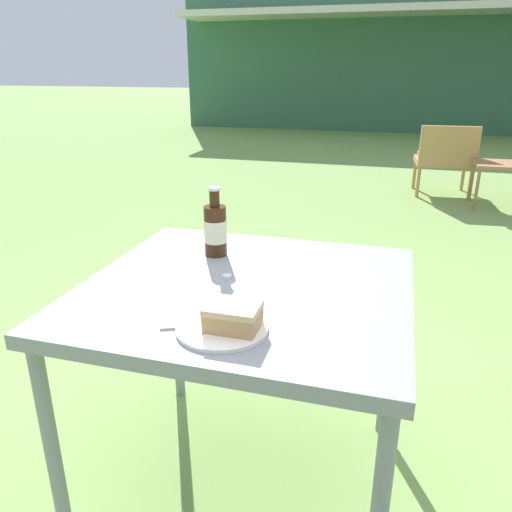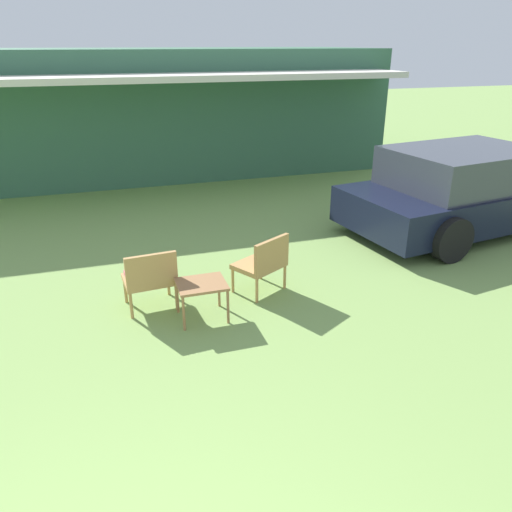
% 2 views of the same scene
% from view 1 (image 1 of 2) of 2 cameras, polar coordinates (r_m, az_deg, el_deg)
% --- Properties ---
extents(ground_plane, '(60.00, 60.00, 0.00)m').
position_cam_1_polar(ground_plane, '(1.85, -0.93, -24.40)').
color(ground_plane, '#7A9E51').
extents(cabin_building, '(11.54, 4.91, 2.77)m').
position_cam_1_polar(cabin_building, '(12.98, 21.76, 19.90)').
color(cabin_building, '#38664C').
rests_on(cabin_building, ground_plane).
extents(wicker_chair_cushioned, '(0.62, 0.51, 0.75)m').
position_cam_1_polar(wicker_chair_cushioned, '(5.76, 20.81, 10.60)').
color(wicker_chair_cushioned, '#B2844C').
rests_on(wicker_chair_cushioned, ground_plane).
extents(garden_side_table, '(0.54, 0.46, 0.44)m').
position_cam_1_polar(garden_side_table, '(5.44, 26.53, 8.95)').
color(garden_side_table, '#996B42').
rests_on(garden_side_table, ground_plane).
extents(patio_table, '(0.92, 0.86, 0.73)m').
position_cam_1_polar(patio_table, '(1.45, -1.09, -5.60)').
color(patio_table, gray).
rests_on(patio_table, ground_plane).
extents(cake_on_plate, '(0.22, 0.22, 0.07)m').
position_cam_1_polar(cake_on_plate, '(1.18, -3.17, -7.42)').
color(cake_on_plate, white).
rests_on(cake_on_plate, patio_table).
extents(cola_bottle_near, '(0.07, 0.07, 0.23)m').
position_cam_1_polar(cola_bottle_near, '(1.62, -4.66, 3.08)').
color(cola_bottle_near, '#381E0F').
rests_on(cola_bottle_near, patio_table).
extents(fork, '(0.18, 0.09, 0.01)m').
position_cam_1_polar(fork, '(1.21, -6.35, -7.92)').
color(fork, silver).
rests_on(fork, patio_table).
extents(loose_bottle_cap, '(0.03, 0.03, 0.01)m').
position_cam_1_polar(loose_bottle_cap, '(1.47, -3.33, -2.36)').
color(loose_bottle_cap, silver).
rests_on(loose_bottle_cap, patio_table).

